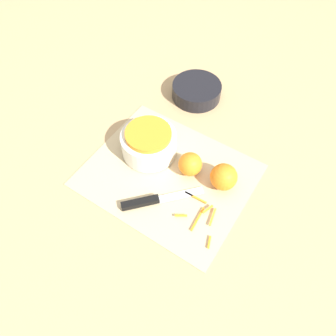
{
  "coord_description": "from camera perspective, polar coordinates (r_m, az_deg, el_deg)",
  "views": [
    {
      "loc": [
        0.28,
        -0.43,
        0.77
      ],
      "look_at": [
        0.0,
        0.0,
        0.04
      ],
      "focal_mm": 35.0,
      "sensor_mm": 36.0,
      "label": 1
    }
  ],
  "objects": [
    {
      "name": "ground_plane",
      "position": [
        0.93,
        0.0,
        -1.28
      ],
      "size": [
        4.0,
        4.0,
        0.0
      ],
      "primitive_type": "plane",
      "color": "tan"
    },
    {
      "name": "cutting_board",
      "position": [
        0.92,
        0.0,
        -1.18
      ],
      "size": [
        0.45,
        0.37,
        0.01
      ],
      "color": "#CCB284",
      "rests_on": "ground_plane"
    },
    {
      "name": "bowl_speckled",
      "position": [
        0.94,
        -3.35,
        4.5
      ],
      "size": [
        0.16,
        0.16,
        0.08
      ],
      "color": "silver",
      "rests_on": "cutting_board"
    },
    {
      "name": "bowl_dark",
      "position": [
        1.13,
        4.99,
        13.25
      ],
      "size": [
        0.16,
        0.16,
        0.05
      ],
      "color": "black",
      "rests_on": "ground_plane"
    },
    {
      "name": "knife",
      "position": [
        0.87,
        -3.39,
        -5.75
      ],
      "size": [
        0.17,
        0.18,
        0.02
      ],
      "rotation": [
        0.0,
        0.0,
        0.83
      ],
      "color": "black",
      "rests_on": "cutting_board"
    },
    {
      "name": "orange_left",
      "position": [
        0.89,
        9.68,
        -1.54
      ],
      "size": [
        0.07,
        0.07,
        0.07
      ],
      "color": "orange",
      "rests_on": "cutting_board"
    },
    {
      "name": "orange_right",
      "position": [
        0.9,
        3.88,
        0.67
      ],
      "size": [
        0.07,
        0.07,
        0.07
      ],
      "color": "orange",
      "rests_on": "cutting_board"
    },
    {
      "name": "peel_pile",
      "position": [
        0.86,
        5.66,
        -8.05
      ],
      "size": [
        0.13,
        0.11,
        0.01
      ],
      "color": "orange",
      "rests_on": "cutting_board"
    }
  ]
}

